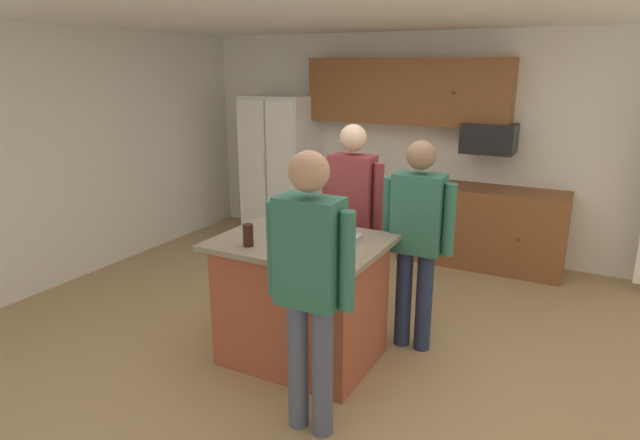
{
  "coord_description": "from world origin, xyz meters",
  "views": [
    {
      "loc": [
        1.71,
        -3.56,
        2.22
      ],
      "look_at": [
        -0.18,
        0.02,
        1.05
      ],
      "focal_mm": 30.2,
      "sensor_mm": 36.0,
      "label": 1
    }
  ],
  "objects_px": {
    "glass_pilsner": "(248,235)",
    "serving_tray": "(328,238)",
    "person_guest_by_door": "(310,277)",
    "mug_ceramic_white": "(305,220)",
    "person_guest_left": "(352,209)",
    "tumbler_amber": "(276,223)",
    "person_guest_right": "(417,233)",
    "refrigerator": "(281,167)",
    "glass_dark_ale": "(298,221)",
    "kitchen_island": "(302,299)",
    "glass_stout_tall": "(297,244)",
    "microwave_over_range": "(489,138)"
  },
  "relations": [
    {
      "from": "glass_dark_ale",
      "to": "glass_pilsner",
      "type": "distance_m",
      "value": 0.5
    },
    {
      "from": "glass_dark_ale",
      "to": "mug_ceramic_white",
      "type": "height_order",
      "value": "glass_dark_ale"
    },
    {
      "from": "microwave_over_range",
      "to": "glass_dark_ale",
      "type": "distance_m",
      "value": 2.78
    },
    {
      "from": "person_guest_left",
      "to": "mug_ceramic_white",
      "type": "bearing_deg",
      "value": -16.69
    },
    {
      "from": "glass_stout_tall",
      "to": "serving_tray",
      "type": "height_order",
      "value": "glass_stout_tall"
    },
    {
      "from": "mug_ceramic_white",
      "to": "serving_tray",
      "type": "distance_m",
      "value": 0.41
    },
    {
      "from": "tumbler_amber",
      "to": "mug_ceramic_white",
      "type": "height_order",
      "value": "tumbler_amber"
    },
    {
      "from": "tumbler_amber",
      "to": "glass_dark_ale",
      "type": "relative_size",
      "value": 0.98
    },
    {
      "from": "person_guest_right",
      "to": "glass_stout_tall",
      "type": "xyz_separation_m",
      "value": [
        -0.58,
        -0.85,
        0.07
      ]
    },
    {
      "from": "kitchen_island",
      "to": "glass_stout_tall",
      "type": "height_order",
      "value": "glass_stout_tall"
    },
    {
      "from": "glass_pilsner",
      "to": "mug_ceramic_white",
      "type": "relative_size",
      "value": 1.31
    },
    {
      "from": "refrigerator",
      "to": "mug_ceramic_white",
      "type": "bearing_deg",
      "value": -54.39
    },
    {
      "from": "glass_stout_tall",
      "to": "mug_ceramic_white",
      "type": "distance_m",
      "value": 0.66
    },
    {
      "from": "serving_tray",
      "to": "person_guest_by_door",
      "type": "bearing_deg",
      "value": -70.28
    },
    {
      "from": "glass_pilsner",
      "to": "serving_tray",
      "type": "height_order",
      "value": "glass_pilsner"
    },
    {
      "from": "serving_tray",
      "to": "refrigerator",
      "type": "bearing_deg",
      "value": 127.85
    },
    {
      "from": "glass_pilsner",
      "to": "mug_ceramic_white",
      "type": "xyz_separation_m",
      "value": [
        0.12,
        0.62,
        -0.03
      ]
    },
    {
      "from": "glass_stout_tall",
      "to": "serving_tray",
      "type": "relative_size",
      "value": 0.31
    },
    {
      "from": "person_guest_right",
      "to": "glass_pilsner",
      "type": "xyz_separation_m",
      "value": [
        -0.97,
        -0.87,
        0.08
      ]
    },
    {
      "from": "refrigerator",
      "to": "person_guest_by_door",
      "type": "height_order",
      "value": "refrigerator"
    },
    {
      "from": "refrigerator",
      "to": "mug_ceramic_white",
      "type": "relative_size",
      "value": 15.02
    },
    {
      "from": "microwave_over_range",
      "to": "tumbler_amber",
      "type": "distance_m",
      "value": 2.93
    },
    {
      "from": "microwave_over_range",
      "to": "kitchen_island",
      "type": "distance_m",
      "value": 3.04
    },
    {
      "from": "microwave_over_range",
      "to": "glass_stout_tall",
      "type": "height_order",
      "value": "microwave_over_range"
    },
    {
      "from": "mug_ceramic_white",
      "to": "microwave_over_range",
      "type": "bearing_deg",
      "value": 69.36
    },
    {
      "from": "refrigerator",
      "to": "glass_dark_ale",
      "type": "distance_m",
      "value": 2.99
    },
    {
      "from": "person_guest_by_door",
      "to": "glass_pilsner",
      "type": "xyz_separation_m",
      "value": [
        -0.74,
        0.43,
        0.02
      ]
    },
    {
      "from": "tumbler_amber",
      "to": "glass_stout_tall",
      "type": "distance_m",
      "value": 0.53
    },
    {
      "from": "refrigerator",
      "to": "glass_stout_tall",
      "type": "height_order",
      "value": "refrigerator"
    },
    {
      "from": "tumbler_amber",
      "to": "person_guest_left",
      "type": "bearing_deg",
      "value": 68.8
    },
    {
      "from": "tumbler_amber",
      "to": "serving_tray",
      "type": "xyz_separation_m",
      "value": [
        0.45,
        0.01,
        -0.06
      ]
    },
    {
      "from": "kitchen_island",
      "to": "person_guest_right",
      "type": "height_order",
      "value": "person_guest_right"
    },
    {
      "from": "person_guest_by_door",
      "to": "mug_ceramic_white",
      "type": "height_order",
      "value": "person_guest_by_door"
    },
    {
      "from": "person_guest_right",
      "to": "tumbler_amber",
      "type": "bearing_deg",
      "value": -11.7
    },
    {
      "from": "glass_dark_ale",
      "to": "glass_stout_tall",
      "type": "distance_m",
      "value": 0.54
    },
    {
      "from": "person_guest_left",
      "to": "glass_dark_ale",
      "type": "bearing_deg",
      "value": -12.48
    },
    {
      "from": "glass_pilsner",
      "to": "glass_stout_tall",
      "type": "relative_size",
      "value": 1.19
    },
    {
      "from": "kitchen_island",
      "to": "serving_tray",
      "type": "distance_m",
      "value": 0.54
    },
    {
      "from": "person_guest_by_door",
      "to": "glass_pilsner",
      "type": "distance_m",
      "value": 0.85
    },
    {
      "from": "mug_ceramic_white",
      "to": "glass_dark_ale",
      "type": "bearing_deg",
      "value": -86.96
    },
    {
      "from": "glass_stout_tall",
      "to": "mug_ceramic_white",
      "type": "height_order",
      "value": "glass_stout_tall"
    },
    {
      "from": "microwave_over_range",
      "to": "tumbler_amber",
      "type": "height_order",
      "value": "microwave_over_range"
    },
    {
      "from": "person_guest_left",
      "to": "glass_dark_ale",
      "type": "xyz_separation_m",
      "value": [
        -0.17,
        -0.65,
        0.04
      ]
    },
    {
      "from": "glass_pilsner",
      "to": "serving_tray",
      "type": "relative_size",
      "value": 0.37
    },
    {
      "from": "microwave_over_range",
      "to": "person_guest_left",
      "type": "height_order",
      "value": "person_guest_left"
    },
    {
      "from": "refrigerator",
      "to": "person_guest_by_door",
      "type": "distance_m",
      "value": 4.09
    },
    {
      "from": "kitchen_island",
      "to": "glass_dark_ale",
      "type": "relative_size",
      "value": 7.84
    },
    {
      "from": "kitchen_island",
      "to": "mug_ceramic_white",
      "type": "relative_size",
      "value": 10.05
    },
    {
      "from": "glass_stout_tall",
      "to": "microwave_over_range",
      "type": "bearing_deg",
      "value": 77.94
    },
    {
      "from": "person_guest_left",
      "to": "tumbler_amber",
      "type": "height_order",
      "value": "person_guest_left"
    }
  ]
}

